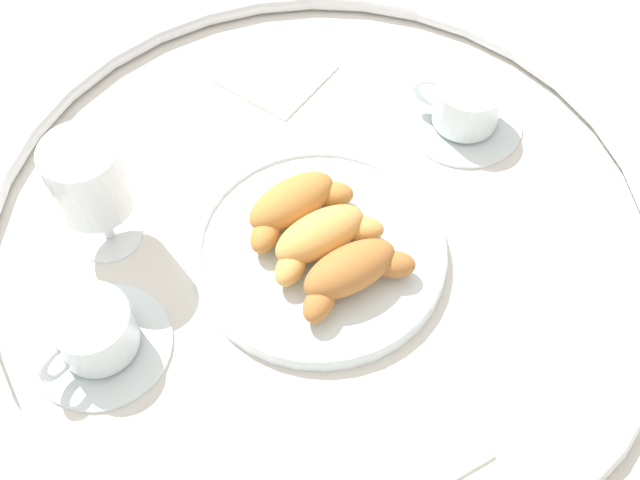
{
  "coord_description": "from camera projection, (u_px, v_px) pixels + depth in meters",
  "views": [
    {
      "loc": [
        0.28,
        0.39,
        0.7
      ],
      "look_at": [
        0.02,
        0.03,
        0.03
      ],
      "focal_mm": 44.65,
      "sensor_mm": 36.0,
      "label": 1
    }
  ],
  "objects": [
    {
      "name": "sugar_packet",
      "position": [
        462.0,
        453.0,
        0.71
      ],
      "size": [
        0.05,
        0.04,
        0.01
      ],
      "primitive_type": "cube",
      "rotation": [
        0.0,
        0.0,
        -0.11
      ],
      "color": "white",
      "rests_on": "ground_plane"
    },
    {
      "name": "croissant_large",
      "position": [
        294.0,
        204.0,
        0.81
      ],
      "size": [
        0.14,
        0.06,
        0.04
      ],
      "color": "#BC7A38",
      "rests_on": "pastry_plate"
    },
    {
      "name": "table_chrome_rim",
      "position": [
        320.0,
        224.0,
        0.83
      ],
      "size": [
        0.73,
        0.73,
        0.02
      ],
      "primitive_type": "torus",
      "color": "silver",
      "rests_on": "ground_plane"
    },
    {
      "name": "juice_glass_left",
      "position": [
        89.0,
        182.0,
        0.76
      ],
      "size": [
        0.08,
        0.08,
        0.14
      ],
      "color": "white",
      "rests_on": "ground_plane"
    },
    {
      "name": "coffee_cup_near",
      "position": [
        95.0,
        335.0,
        0.75
      ],
      "size": [
        0.14,
        0.14,
        0.06
      ],
      "color": "silver",
      "rests_on": "ground_plane"
    },
    {
      "name": "ground_plane",
      "position": [
        320.0,
        230.0,
        0.84
      ],
      "size": [
        2.2,
        2.2,
        0.0
      ],
      "primitive_type": "plane",
      "color": "silver"
    },
    {
      "name": "coffee_cup_far",
      "position": [
        465.0,
        108.0,
        0.91
      ],
      "size": [
        0.14,
        0.14,
        0.06
      ],
      "color": "silver",
      "rests_on": "ground_plane"
    },
    {
      "name": "folded_napkin",
      "position": [
        276.0,
        73.0,
        0.97
      ],
      "size": [
        0.14,
        0.14,
        0.01
      ],
      "primitive_type": "cube",
      "rotation": [
        0.0,
        0.0,
        0.33
      ],
      "color": "silver",
      "rests_on": "ground_plane"
    },
    {
      "name": "croissant_small",
      "position": [
        322.0,
        237.0,
        0.79
      ],
      "size": [
        0.14,
        0.07,
        0.04
      ],
      "color": "#D6994C",
      "rests_on": "pastry_plate"
    },
    {
      "name": "pastry_plate",
      "position": [
        320.0,
        251.0,
        0.82
      ],
      "size": [
        0.26,
        0.26,
        0.02
      ],
      "color": "silver",
      "rests_on": "ground_plane"
    },
    {
      "name": "croissant_extra",
      "position": [
        352.0,
        272.0,
        0.77
      ],
      "size": [
        0.14,
        0.07,
        0.04
      ],
      "color": "#AD6B33",
      "rests_on": "pastry_plate"
    }
  ]
}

